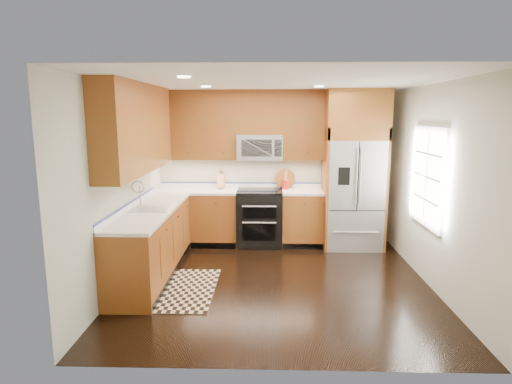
{
  "coord_description": "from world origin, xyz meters",
  "views": [
    {
      "loc": [
        -0.11,
        -5.4,
        2.21
      ],
      "look_at": [
        -0.28,
        0.6,
        1.11
      ],
      "focal_mm": 30.0,
      "sensor_mm": 36.0,
      "label": 1
    }
  ],
  "objects_px": {
    "rug": "(182,289)",
    "knife_block": "(221,181)",
    "refrigerator": "(354,170)",
    "utensil_crock": "(286,183)",
    "range": "(260,218)"
  },
  "relations": [
    {
      "from": "knife_block",
      "to": "utensil_crock",
      "type": "relative_size",
      "value": 0.94
    },
    {
      "from": "knife_block",
      "to": "utensil_crock",
      "type": "height_order",
      "value": "utensil_crock"
    },
    {
      "from": "utensil_crock",
      "to": "knife_block",
      "type": "bearing_deg",
      "value": 177.63
    },
    {
      "from": "refrigerator",
      "to": "rug",
      "type": "bearing_deg",
      "value": -142.57
    },
    {
      "from": "rug",
      "to": "utensil_crock",
      "type": "xyz_separation_m",
      "value": [
        1.39,
        2.12,
        1.05
      ]
    },
    {
      "from": "utensil_crock",
      "to": "range",
      "type": "bearing_deg",
      "value": -159.5
    },
    {
      "from": "rug",
      "to": "knife_block",
      "type": "relative_size",
      "value": 4.48
    },
    {
      "from": "refrigerator",
      "to": "knife_block",
      "type": "relative_size",
      "value": 8.43
    },
    {
      "from": "rug",
      "to": "knife_block",
      "type": "xyz_separation_m",
      "value": [
        0.28,
        2.16,
        1.06
      ]
    },
    {
      "from": "knife_block",
      "to": "range",
      "type": "bearing_deg",
      "value": -17.37
    },
    {
      "from": "refrigerator",
      "to": "rug",
      "type": "relative_size",
      "value": 1.88
    },
    {
      "from": "range",
      "to": "refrigerator",
      "type": "height_order",
      "value": "refrigerator"
    },
    {
      "from": "refrigerator",
      "to": "utensil_crock",
      "type": "relative_size",
      "value": 7.9
    },
    {
      "from": "range",
      "to": "refrigerator",
      "type": "relative_size",
      "value": 0.36
    },
    {
      "from": "rug",
      "to": "knife_block",
      "type": "distance_m",
      "value": 2.42
    }
  ]
}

